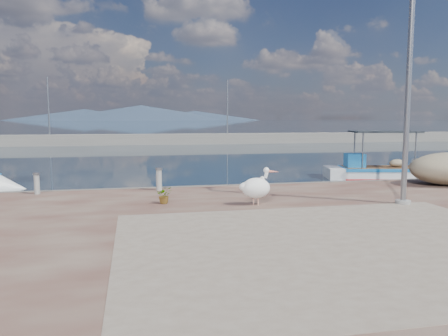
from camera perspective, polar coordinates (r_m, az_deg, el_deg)
The scene contains 11 objects.
ground at distance 11.75m, azimuth 3.85°, elevation -8.39°, with size 1400.00×1400.00×0.00m, color #162635.
quay at distance 6.44m, azimuth 19.33°, elevation -19.35°, with size 44.00×22.00×0.50m, color #4A2720.
quay_patch at distance 9.27m, azimuth 15.06°, elevation -9.47°, with size 9.00×7.00×0.01m, color gray.
breakwater at distance 51.08m, azimuth -8.39°, elevation 3.75°, with size 120.00×2.20×7.50m.
mountains at distance 661.00m, azimuth -11.28°, elevation 6.97°, with size 370.00×280.00×22.00m.
boat_right at distance 23.42m, azimuth 19.91°, elevation -0.74°, with size 6.08×3.15×2.79m.
pelican at distance 12.74m, azimuth 4.28°, elevation -2.53°, with size 1.15×0.60×1.10m.
lamp_post at distance 13.84m, azimuth 22.87°, elevation 9.24°, with size 0.44×0.96×7.00m.
bollard_near at distance 15.46m, azimuth -8.49°, elevation -1.31°, with size 0.26×0.26×0.80m.
bollard_far at distance 15.82m, azimuth -23.26°, elevation -1.75°, with size 0.24×0.24×0.72m.
potted_plant at distance 13.08m, azimuth -7.79°, elevation -3.52°, with size 0.46×0.40×0.51m, color #33722D.
Camera 1 is at (-3.09, -10.93, 3.02)m, focal length 35.00 mm.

